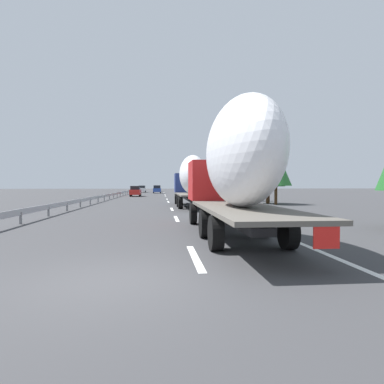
{
  "coord_description": "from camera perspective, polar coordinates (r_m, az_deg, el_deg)",
  "views": [
    {
      "loc": [
        -6.72,
        -0.88,
        1.93
      ],
      "look_at": [
        23.28,
        -3.76,
        1.3
      ],
      "focal_mm": 30.93,
      "sensor_mm": 36.0,
      "label": 1
    }
  ],
  "objects": [
    {
      "name": "truck_lead",
      "position": [
        29.23,
        -0.15,
        2.27
      ],
      "size": [
        12.61,
        2.55,
        4.44
      ],
      "color": "navy",
      "rests_on": "ground_plane"
    },
    {
      "name": "car_silver_hatch",
      "position": [
        99.62,
        -6.01,
        0.62
      ],
      "size": [
        4.68,
        1.74,
        1.79
      ],
      "color": "#ADB2B7",
      "rests_on": "ground_plane"
    },
    {
      "name": "edge_line_right",
      "position": [
        51.96,
        -0.39,
        -0.92
      ],
      "size": [
        110.0,
        0.2,
        0.01
      ],
      "primitive_type": "cube",
      "color": "white",
      "rests_on": "ground_plane"
    },
    {
      "name": "lane_stripe_5",
      "position": [
        58.56,
        -4.59,
        -0.68
      ],
      "size": [
        3.2,
        0.2,
        0.01
      ],
      "primitive_type": "cube",
      "color": "white",
      "rests_on": "ground_plane"
    },
    {
      "name": "ground_plane",
      "position": [
        46.77,
        -6.57,
        -1.17
      ],
      "size": [
        260.0,
        260.0,
        0.0
      ],
      "primitive_type": "plane",
      "color": "#38383A"
    },
    {
      "name": "road_sign",
      "position": [
        53.81,
        0.71,
        1.52
      ],
      "size": [
        0.1,
        0.9,
        3.21
      ],
      "color": "gray",
      "rests_on": "ground_plane"
    },
    {
      "name": "tree_2",
      "position": [
        40.88,
        9.28,
        3.71
      ],
      "size": [
        3.23,
        3.23,
        5.71
      ],
      "color": "#472D19",
      "rests_on": "ground_plane"
    },
    {
      "name": "lane_stripe_7",
      "position": [
        82.81,
        -4.86,
        -0.13
      ],
      "size": [
        3.2,
        0.2,
        0.01
      ],
      "primitive_type": "cube",
      "color": "white",
      "rests_on": "ground_plane"
    },
    {
      "name": "car_blue_sedan",
      "position": [
        78.63,
        -6.05,
        0.48
      ],
      "size": [
        4.45,
        1.85,
        1.86
      ],
      "color": "#28479E",
      "rests_on": "ground_plane"
    },
    {
      "name": "tree_4",
      "position": [
        35.56,
        12.98,
        5.07
      ],
      "size": [
        3.5,
        3.5,
        6.92
      ],
      "color": "#472D19",
      "rests_on": "ground_plane"
    },
    {
      "name": "car_white_van",
      "position": [
        87.25,
        -8.6,
        0.53
      ],
      "size": [
        4.4,
        1.87,
        1.8
      ],
      "color": "white",
      "rests_on": "ground_plane"
    },
    {
      "name": "tree_5",
      "position": [
        33.91,
        14.28,
        4.15
      ],
      "size": [
        3.08,
        3.08,
        5.55
      ],
      "color": "#472D19",
      "rests_on": "ground_plane"
    },
    {
      "name": "truck_trailing",
      "position": [
        12.26,
        7.37,
        4.69
      ],
      "size": [
        12.1,
        2.55,
        4.85
      ],
      "color": "#B21919",
      "rests_on": "ground_plane"
    },
    {
      "name": "tree_1",
      "position": [
        46.58,
        6.86,
        4.33
      ],
      "size": [
        3.54,
        3.54,
        7.47
      ],
      "color": "#472D19",
      "rests_on": "ground_plane"
    },
    {
      "name": "lane_stripe_0",
      "position": [
        8.98,
        0.54,
        -11.21
      ],
      "size": [
        3.2,
        0.2,
        0.01
      ],
      "primitive_type": "cube",
      "color": "white",
      "rests_on": "ground_plane"
    },
    {
      "name": "car_red_compact",
      "position": [
        56.78,
        -9.72,
        0.16
      ],
      "size": [
        4.42,
        1.74,
        1.78
      ],
      "color": "red",
      "rests_on": "ground_plane"
    },
    {
      "name": "lane_stripe_6",
      "position": [
        66.33,
        -4.7,
        -0.46
      ],
      "size": [
        3.2,
        0.2,
        0.01
      ],
      "primitive_type": "cube",
      "color": "white",
      "rests_on": "ground_plane"
    },
    {
      "name": "tree_3",
      "position": [
        85.95,
        1.85,
        2.71
      ],
      "size": [
        3.06,
        3.06,
        6.78
      ],
      "color": "#472D19",
      "rests_on": "ground_plane"
    },
    {
      "name": "lane_stripe_1",
      "position": [
        19.03,
        -2.7,
        -4.61
      ],
      "size": [
        3.2,
        0.2,
        0.01
      ],
      "primitive_type": "cube",
      "color": "white",
      "rests_on": "ground_plane"
    },
    {
      "name": "guardrail_median",
      "position": [
        50.21,
        -13.37,
        -0.37
      ],
      "size": [
        94.0,
        0.1,
        0.76
      ],
      "color": "#9EA0A5",
      "rests_on": "ground_plane"
    },
    {
      "name": "lane_stripe_2",
      "position": [
        26.49,
        -3.49,
        -2.97
      ],
      "size": [
        3.2,
        0.2,
        0.01
      ],
      "primitive_type": "cube",
      "color": "white",
      "rests_on": "ground_plane"
    },
    {
      "name": "lane_stripe_4",
      "position": [
        45.47,
        -4.33,
        -1.22
      ],
      "size": [
        3.2,
        0.2,
        0.01
      ],
      "primitive_type": "cube",
      "color": "white",
      "rests_on": "ground_plane"
    },
    {
      "name": "lane_stripe_3",
      "position": [
        37.98,
        -4.1,
        -1.7
      ],
      "size": [
        3.2,
        0.2,
        0.01
      ],
      "primitive_type": "cube",
      "color": "white",
      "rests_on": "ground_plane"
    }
  ]
}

